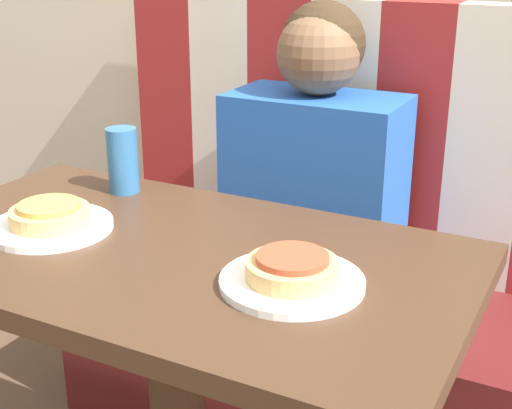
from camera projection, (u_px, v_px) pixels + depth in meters
name	position (u px, v px, depth m)	size (l,w,h in m)	color
booth_seat	(309.00, 354.00, 1.86)	(1.24, 0.51, 0.43)	#5B1919
booth_backrest	(347.00, 133.00, 1.84)	(1.24, 0.10, 0.67)	maroon
dining_table	(174.00, 315.00, 1.21)	(0.98, 0.55, 0.76)	#422B1C
person	(316.00, 159.00, 1.68)	(0.40, 0.23, 0.68)	#2356B2
plate_left	(51.00, 227.00, 1.24)	(0.21, 0.21, 0.01)	white
plate_right	(292.00, 282.00, 1.04)	(0.21, 0.21, 0.01)	white
pizza_left	(50.00, 214.00, 1.23)	(0.14, 0.14, 0.04)	tan
pizza_right	(292.00, 268.00, 1.03)	(0.14, 0.14, 0.04)	tan
drinking_cup	(123.00, 160.00, 1.41)	(0.06, 0.06, 0.13)	#2D669E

